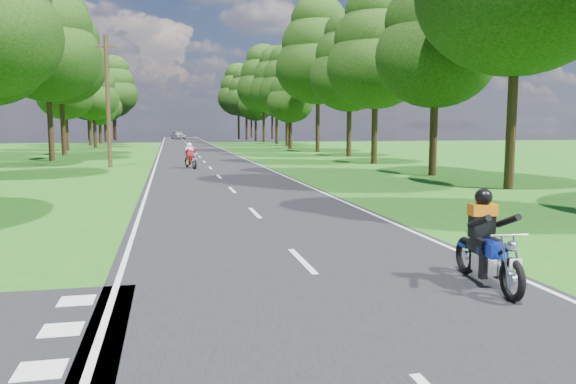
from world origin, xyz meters
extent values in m
plane|color=#1E5C15|center=(0.00, 0.00, 0.00)|extent=(160.00, 160.00, 0.00)
cube|color=black|center=(0.00, 50.00, 0.01)|extent=(7.00, 140.00, 0.02)
cube|color=silver|center=(0.00, 2.00, 0.02)|extent=(0.12, 2.00, 0.01)
cube|color=silver|center=(0.00, 8.00, 0.02)|extent=(0.12, 2.00, 0.01)
cube|color=silver|center=(0.00, 14.00, 0.02)|extent=(0.12, 2.00, 0.01)
cube|color=silver|center=(0.00, 20.00, 0.02)|extent=(0.12, 2.00, 0.01)
cube|color=silver|center=(0.00, 26.00, 0.02)|extent=(0.12, 2.00, 0.01)
cube|color=silver|center=(0.00, 32.00, 0.02)|extent=(0.12, 2.00, 0.01)
cube|color=silver|center=(0.00, 38.00, 0.02)|extent=(0.12, 2.00, 0.01)
cube|color=silver|center=(0.00, 44.00, 0.02)|extent=(0.12, 2.00, 0.01)
cube|color=silver|center=(0.00, 50.00, 0.02)|extent=(0.12, 2.00, 0.01)
cube|color=silver|center=(0.00, 56.00, 0.02)|extent=(0.12, 2.00, 0.01)
cube|color=silver|center=(0.00, 62.00, 0.02)|extent=(0.12, 2.00, 0.01)
cube|color=silver|center=(0.00, 68.00, 0.02)|extent=(0.12, 2.00, 0.01)
cube|color=silver|center=(0.00, 74.00, 0.02)|extent=(0.12, 2.00, 0.01)
cube|color=silver|center=(0.00, 80.00, 0.02)|extent=(0.12, 2.00, 0.01)
cube|color=silver|center=(0.00, 86.00, 0.02)|extent=(0.12, 2.00, 0.01)
cube|color=silver|center=(0.00, 92.00, 0.02)|extent=(0.12, 2.00, 0.01)
cube|color=silver|center=(0.00, 98.00, 0.02)|extent=(0.12, 2.00, 0.01)
cube|color=silver|center=(0.00, 104.00, 0.02)|extent=(0.12, 2.00, 0.01)
cube|color=silver|center=(0.00, 110.00, 0.02)|extent=(0.12, 2.00, 0.01)
cube|color=silver|center=(0.00, 116.00, 0.02)|extent=(0.12, 2.00, 0.01)
cube|color=silver|center=(-3.30, 50.00, 0.02)|extent=(0.10, 140.00, 0.01)
cube|color=silver|center=(3.30, 50.00, 0.02)|extent=(0.10, 140.00, 0.01)
cube|color=silver|center=(-3.80, -2.10, 0.02)|extent=(0.50, 0.50, 0.01)
cube|color=silver|center=(-3.80, -0.90, 0.02)|extent=(0.50, 0.50, 0.01)
cube|color=silver|center=(-3.80, 0.30, 0.02)|extent=(0.50, 0.50, 0.01)
cylinder|color=black|center=(-10.82, 35.60, 2.16)|extent=(0.40, 0.40, 4.32)
ellipsoid|color=black|center=(-10.82, 35.60, 7.47)|extent=(7.56, 7.56, 6.42)
ellipsoid|color=black|center=(-10.82, 35.60, 9.58)|extent=(6.48, 6.48, 5.51)
cylinder|color=black|center=(-11.26, 43.10, 2.20)|extent=(0.40, 0.40, 4.40)
ellipsoid|color=black|center=(-11.26, 43.10, 7.62)|extent=(7.71, 7.71, 6.55)
ellipsoid|color=black|center=(-11.26, 43.10, 9.77)|extent=(6.60, 6.60, 5.61)
ellipsoid|color=black|center=(-11.26, 43.10, 11.92)|extent=(4.95, 4.95, 4.21)
cylinder|color=black|center=(-12.61, 52.78, 1.60)|extent=(0.40, 0.40, 3.20)
ellipsoid|color=black|center=(-12.61, 52.78, 5.54)|extent=(5.60, 5.60, 4.76)
ellipsoid|color=black|center=(-12.61, 52.78, 7.10)|extent=(4.80, 4.80, 4.08)
ellipsoid|color=black|center=(-12.61, 52.78, 8.66)|extent=(3.60, 3.60, 3.06)
cylinder|color=black|center=(-10.75, 60.15, 1.61)|extent=(0.40, 0.40, 3.22)
ellipsoid|color=black|center=(-10.75, 60.15, 5.58)|extent=(5.64, 5.64, 4.79)
ellipsoid|color=black|center=(-10.75, 60.15, 7.15)|extent=(4.83, 4.83, 4.11)
ellipsoid|color=black|center=(-10.75, 60.15, 8.72)|extent=(3.62, 3.62, 3.08)
cylinder|color=black|center=(-12.29, 67.91, 1.80)|extent=(0.40, 0.40, 3.61)
ellipsoid|color=black|center=(-12.29, 67.91, 6.25)|extent=(6.31, 6.31, 5.37)
ellipsoid|color=black|center=(-12.29, 67.91, 8.01)|extent=(5.41, 5.41, 4.60)
ellipsoid|color=black|center=(-12.29, 67.91, 9.76)|extent=(4.06, 4.06, 3.45)
cylinder|color=black|center=(-11.94, 75.74, 1.33)|extent=(0.40, 0.40, 2.67)
ellipsoid|color=black|center=(-11.94, 75.74, 4.62)|extent=(4.67, 4.67, 3.97)
ellipsoid|color=black|center=(-11.94, 75.74, 5.92)|extent=(4.00, 4.00, 3.40)
ellipsoid|color=black|center=(-11.94, 75.74, 7.22)|extent=(3.00, 3.00, 2.55)
cylinder|color=black|center=(-12.18, 84.90, 1.54)|extent=(0.40, 0.40, 3.09)
ellipsoid|color=black|center=(-12.18, 84.90, 5.34)|extent=(5.40, 5.40, 4.59)
ellipsoid|color=black|center=(-12.18, 84.90, 6.85)|extent=(4.63, 4.63, 3.93)
ellipsoid|color=black|center=(-12.18, 84.90, 8.35)|extent=(3.47, 3.47, 2.95)
cylinder|color=black|center=(-11.23, 91.41, 2.24)|extent=(0.40, 0.40, 4.48)
ellipsoid|color=black|center=(-11.23, 91.41, 7.75)|extent=(7.84, 7.84, 6.66)
ellipsoid|color=black|center=(-11.23, 91.41, 9.94)|extent=(6.72, 6.72, 5.71)
ellipsoid|color=black|center=(-11.23, 91.41, 12.12)|extent=(5.04, 5.04, 4.28)
cylinder|color=black|center=(-12.28, 100.39, 2.05)|extent=(0.40, 0.40, 4.09)
ellipsoid|color=black|center=(-12.28, 100.39, 7.09)|extent=(7.16, 7.16, 6.09)
ellipsoid|color=black|center=(-12.28, 100.39, 9.08)|extent=(6.14, 6.14, 5.22)
ellipsoid|color=black|center=(-12.28, 100.39, 11.08)|extent=(4.61, 4.61, 3.92)
cylinder|color=black|center=(11.06, 12.20, 2.28)|extent=(0.40, 0.40, 4.56)
cylinder|color=black|center=(10.92, 18.69, 1.75)|extent=(0.40, 0.40, 3.49)
ellipsoid|color=black|center=(10.92, 18.69, 6.05)|extent=(6.12, 6.12, 5.20)
ellipsoid|color=black|center=(10.92, 18.69, 7.75)|extent=(5.24, 5.24, 4.46)
cylinder|color=black|center=(11.06, 27.58, 1.85)|extent=(0.40, 0.40, 3.69)
ellipsoid|color=black|center=(11.06, 27.58, 6.39)|extent=(6.46, 6.46, 5.49)
ellipsoid|color=black|center=(11.06, 27.58, 8.19)|extent=(5.54, 5.54, 4.71)
ellipsoid|color=black|center=(11.06, 27.58, 9.99)|extent=(4.15, 4.15, 3.53)
cylinder|color=black|center=(12.17, 36.42, 1.87)|extent=(0.40, 0.40, 3.74)
ellipsoid|color=black|center=(12.17, 36.42, 6.48)|extent=(6.55, 6.55, 5.57)
ellipsoid|color=black|center=(12.17, 36.42, 8.31)|extent=(5.62, 5.62, 4.77)
ellipsoid|color=black|center=(12.17, 36.42, 10.13)|extent=(4.21, 4.21, 3.58)
cylinder|color=black|center=(11.72, 44.72, 2.32)|extent=(0.40, 0.40, 4.64)
ellipsoid|color=black|center=(11.72, 44.72, 8.04)|extent=(8.12, 8.12, 6.91)
ellipsoid|color=black|center=(11.72, 44.72, 10.30)|extent=(6.96, 6.96, 5.92)
ellipsoid|color=black|center=(11.72, 44.72, 12.56)|extent=(5.22, 5.22, 4.44)
cylinder|color=black|center=(10.55, 51.92, 1.45)|extent=(0.40, 0.40, 2.91)
ellipsoid|color=black|center=(10.55, 51.92, 5.03)|extent=(5.09, 5.09, 4.33)
ellipsoid|color=black|center=(10.55, 51.92, 6.45)|extent=(4.36, 4.36, 3.71)
ellipsoid|color=black|center=(10.55, 51.92, 7.87)|extent=(3.27, 3.27, 2.78)
cylinder|color=black|center=(11.77, 59.40, 1.94)|extent=(0.40, 0.40, 3.88)
ellipsoid|color=black|center=(11.77, 59.40, 6.71)|extent=(6.78, 6.78, 5.77)
ellipsoid|color=black|center=(11.77, 59.40, 8.60)|extent=(5.81, 5.81, 4.94)
ellipsoid|color=black|center=(11.77, 59.40, 10.49)|extent=(4.36, 4.36, 3.71)
cylinder|color=black|center=(12.10, 67.87, 2.09)|extent=(0.40, 0.40, 4.18)
ellipsoid|color=black|center=(12.10, 67.87, 7.23)|extent=(7.31, 7.31, 6.21)
ellipsoid|color=black|center=(12.10, 67.87, 9.27)|extent=(6.27, 6.27, 5.33)
ellipsoid|color=black|center=(12.10, 67.87, 11.31)|extent=(4.70, 4.70, 4.00)
cylinder|color=black|center=(11.80, 76.83, 2.32)|extent=(0.40, 0.40, 4.63)
ellipsoid|color=black|center=(11.80, 76.83, 8.02)|extent=(8.11, 8.11, 6.89)
ellipsoid|color=black|center=(11.80, 76.83, 10.28)|extent=(6.95, 6.95, 5.91)
ellipsoid|color=black|center=(11.80, 76.83, 12.54)|extent=(5.21, 5.21, 4.43)
cylinder|color=black|center=(11.69, 84.12, 1.68)|extent=(0.40, 0.40, 3.36)
ellipsoid|color=black|center=(11.69, 84.12, 5.82)|extent=(5.88, 5.88, 5.00)
ellipsoid|color=black|center=(11.69, 84.12, 7.46)|extent=(5.04, 5.04, 4.29)
ellipsoid|color=black|center=(11.69, 84.12, 9.10)|extent=(3.78, 3.78, 3.21)
cylinder|color=black|center=(11.14, 91.34, 2.04)|extent=(0.40, 0.40, 4.09)
ellipsoid|color=black|center=(11.14, 91.34, 7.07)|extent=(7.15, 7.15, 6.08)
ellipsoid|color=black|center=(11.14, 91.34, 9.07)|extent=(6.13, 6.13, 5.21)
ellipsoid|color=black|center=(11.14, 91.34, 11.06)|extent=(4.60, 4.60, 3.91)
cylinder|color=black|center=(10.68, 99.10, 2.24)|extent=(0.40, 0.40, 4.48)
ellipsoid|color=black|center=(10.68, 99.10, 7.76)|extent=(7.84, 7.84, 6.66)
ellipsoid|color=black|center=(10.68, 99.10, 9.94)|extent=(6.72, 6.72, 5.71)
ellipsoid|color=black|center=(10.68, 99.10, 12.13)|extent=(5.04, 5.04, 4.28)
cylinder|color=black|center=(-14.00, 110.00, 1.92)|extent=(0.40, 0.40, 3.84)
ellipsoid|color=black|center=(-14.00, 110.00, 6.65)|extent=(6.72, 6.72, 5.71)
ellipsoid|color=black|center=(-14.00, 110.00, 8.52)|extent=(5.76, 5.76, 4.90)
ellipsoid|color=black|center=(-14.00, 110.00, 10.39)|extent=(4.32, 4.32, 3.67)
cylinder|color=black|center=(15.00, 112.00, 2.08)|extent=(0.40, 0.40, 4.16)
ellipsoid|color=black|center=(15.00, 112.00, 7.20)|extent=(7.28, 7.28, 6.19)
ellipsoid|color=black|center=(15.00, 112.00, 9.23)|extent=(6.24, 6.24, 5.30)
ellipsoid|color=black|center=(15.00, 112.00, 11.26)|extent=(4.68, 4.68, 3.98)
cylinder|color=black|center=(-16.00, 95.00, 1.76)|extent=(0.40, 0.40, 3.52)
ellipsoid|color=black|center=(-16.00, 95.00, 6.09)|extent=(6.16, 6.16, 5.24)
ellipsoid|color=black|center=(-16.00, 95.00, 7.81)|extent=(5.28, 5.28, 4.49)
ellipsoid|color=black|center=(-16.00, 95.00, 9.53)|extent=(3.96, 3.96, 3.37)
cylinder|color=black|center=(17.00, 98.00, 2.24)|extent=(0.40, 0.40, 4.48)
ellipsoid|color=black|center=(17.00, 98.00, 7.76)|extent=(7.84, 7.84, 6.66)
ellipsoid|color=black|center=(17.00, 98.00, 9.94)|extent=(6.72, 6.72, 5.71)
ellipsoid|color=black|center=(17.00, 98.00, 12.12)|extent=(5.04, 5.04, 4.28)
cylinder|color=#382616|center=(-6.00, 28.00, 4.00)|extent=(0.26, 0.26, 8.00)
cube|color=#382616|center=(-6.00, 28.00, 7.30)|extent=(1.20, 0.10, 0.10)
imported|color=#B2B4B9|center=(-0.72, 99.56, 0.79)|extent=(3.15, 4.86, 1.54)
camera|label=1|loc=(-2.42, -8.13, 2.57)|focal=35.00mm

